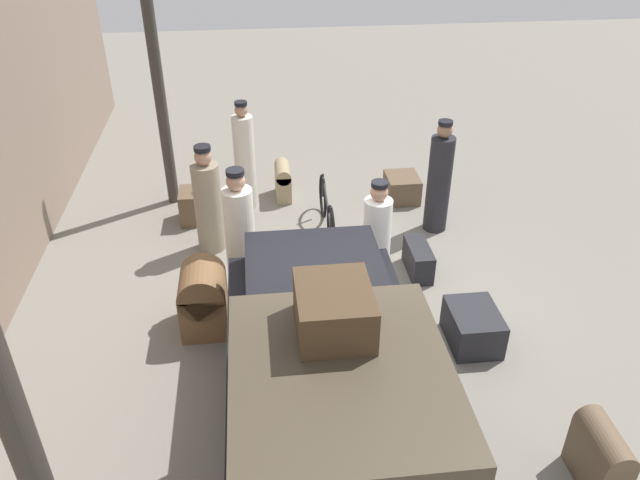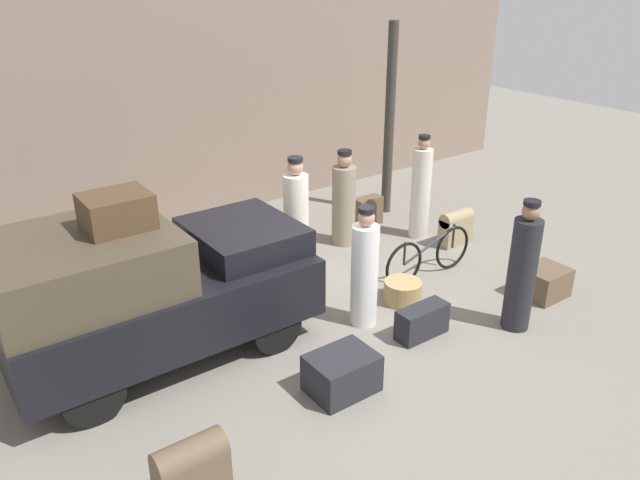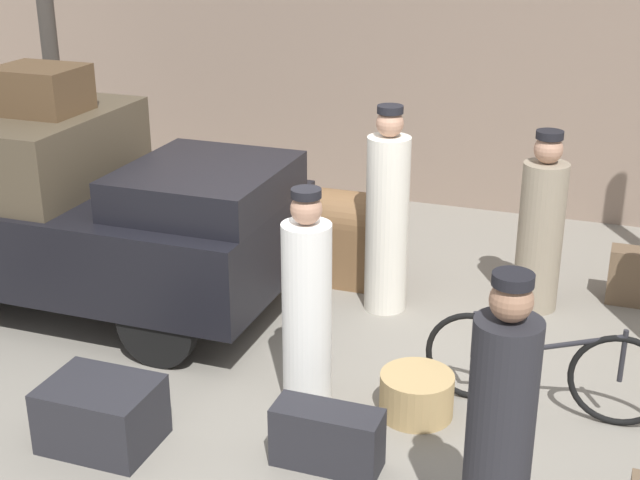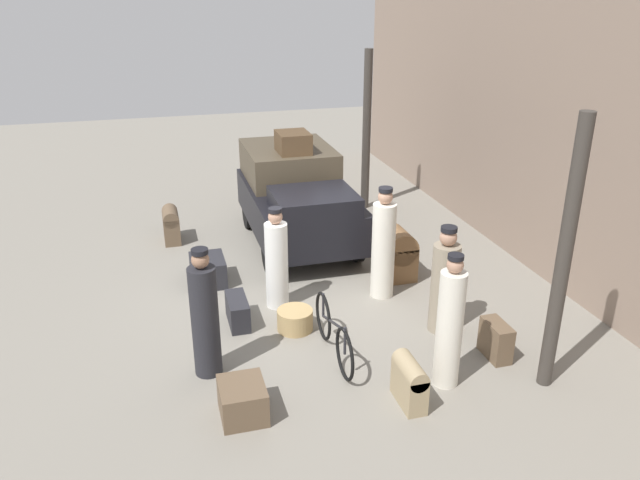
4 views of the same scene
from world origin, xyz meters
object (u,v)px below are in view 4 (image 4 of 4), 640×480
Objects in this scene: wicker_basket at (295,320)px; suitcase_tan_flat at (208,270)px; bicycle at (333,333)px; porter_carrying_trunk at (444,284)px; trunk_barrel_dark at (410,381)px; suitcase_black_upright at (496,340)px; trunk_large_brown at (171,224)px; suitcase_small_leather at (243,400)px; trunk_wicker_pale at (396,253)px; trunk_on_truck_roof at (293,142)px; truck at (297,195)px; porter_lifting_near_truck at (277,262)px; porter_with_bicycle at (383,247)px; conductor_in_dark_uniform at (205,318)px; porter_standing_middle at (450,326)px; trunk_umber_medium at (238,311)px.

wicker_basket is 2.14m from suitcase_tan_flat.
porter_carrying_trunk is at bearing 98.70° from bicycle.
porter_carrying_trunk is 2.71× the size of trunk_barrel_dark.
suitcase_black_upright is at bearing 74.34° from bicycle.
trunk_large_brown is 5.60m from suitcase_small_leather.
trunk_wicker_pale is at bearing 53.78° from trunk_large_brown.
bicycle reaches higher than trunk_barrel_dark.
trunk_on_truck_roof reaches higher than porter_carrying_trunk.
porter_carrying_trunk reaches higher than suitcase_small_leather.
suitcase_tan_flat is at bearing -53.20° from truck.
bicycle is 1.05× the size of porter_lifting_near_truck.
porter_with_bicycle is at bearing 132.60° from suitcase_small_leather.
porter_with_bicycle is 0.83m from trunk_wicker_pale.
porter_with_bicycle reaches higher than trunk_barrel_dark.
conductor_in_dark_uniform is (0.18, -3.35, 0.07)m from porter_carrying_trunk.
wicker_basket is at bearing -14.05° from truck.
porter_standing_middle is 5.38m from trunk_on_truck_roof.
porter_with_bicycle is 2.45m from trunk_umber_medium.
trunk_large_brown is at bearing -126.22° from trunk_wicker_pale.
trunk_large_brown reaches higher than wicker_basket.
porter_standing_middle is (1.21, -0.53, 0.09)m from porter_carrying_trunk.
wicker_basket is at bearing -66.80° from porter_with_bicycle.
suitcase_black_upright is at bearing 18.16° from trunk_on_truck_roof.
porter_carrying_trunk is 1.32m from porter_standing_middle.
bicycle is at bearing 21.66° from trunk_large_brown.
trunk_umber_medium is at bearing -119.36° from suitcase_black_upright.
porter_standing_middle is at bearing 35.08° from suitcase_tan_flat.
bicycle is 1.05× the size of porter_carrying_trunk.
trunk_on_truck_roof reaches higher than bicycle.
truck is 4.52m from conductor_in_dark_uniform.
trunk_wicker_pale is 2.93m from trunk_on_truck_roof.
trunk_wicker_pale is (-3.00, 0.54, -0.38)m from porter_standing_middle.
trunk_umber_medium is at bearing -73.23° from trunk_wicker_pale.
porter_standing_middle is (0.95, 1.18, 0.46)m from bicycle.
porter_standing_middle is 2.99× the size of trunk_barrel_dark.
suitcase_small_leather is at bearing -20.31° from truck.
truck is at bearing 165.95° from wicker_basket.
porter_carrying_trunk is at bearing 71.37° from trunk_umber_medium.
porter_with_bicycle is (-1.49, 1.25, 0.48)m from bicycle.
wicker_basket is 0.77× the size of trunk_large_brown.
porter_carrying_trunk is at bearing 57.92° from porter_lifting_near_truck.
trunk_umber_medium is 2.95m from trunk_wicker_pale.
suitcase_tan_flat is at bearing -128.22° from porter_carrying_trunk.
trunk_wicker_pale is 1.68× the size of suitcase_black_upright.
suitcase_small_leather is at bearing -30.81° from wicker_basket.
porter_with_bicycle reaches higher than trunk_wicker_pale.
porter_carrying_trunk is at bearing 20.03° from porter_with_bicycle.
porter_lifting_near_truck reaches higher than suitcase_black_upright.
suitcase_small_leather is 0.87× the size of trunk_on_truck_roof.
wicker_basket is 0.60× the size of trunk_wicker_pale.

